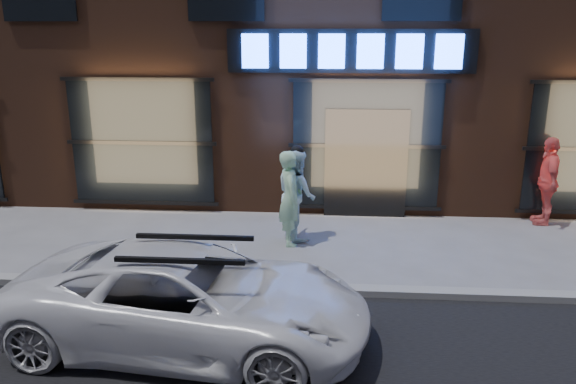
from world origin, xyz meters
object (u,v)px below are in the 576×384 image
(man_bowtie, at_px, (290,198))
(white_suv, at_px, (190,298))
(passerby, at_px, (547,181))
(man_cap, at_px, (297,194))

(man_bowtie, xyz_separation_m, white_suv, (-1.06, -3.72, -0.27))
(man_bowtie, height_order, passerby, passerby)
(man_cap, height_order, white_suv, man_cap)
(man_cap, xyz_separation_m, white_suv, (-1.16, -4.07, -0.25))
(man_cap, xyz_separation_m, passerby, (5.26, 1.23, 0.04))
(passerby, bearing_deg, white_suv, -41.50)
(man_bowtie, distance_m, passerby, 5.59)
(man_cap, height_order, passerby, passerby)
(man_cap, distance_m, passerby, 5.40)
(man_bowtie, height_order, man_cap, man_bowtie)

